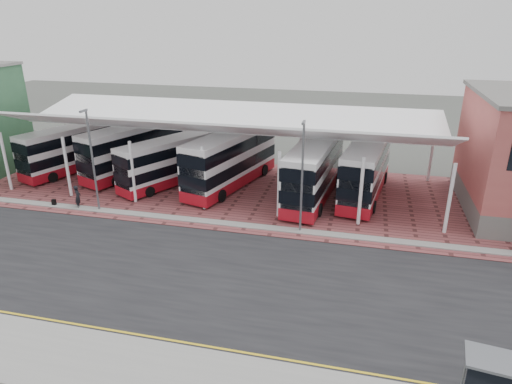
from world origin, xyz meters
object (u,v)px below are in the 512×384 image
at_px(bus_5, 366,169).
at_px(bus_3, 231,160).
at_px(pedestrian, 78,197).
at_px(bus_4, 314,170).
at_px(bus_2, 170,162).
at_px(bus_0, 73,149).
at_px(bus_1, 136,150).

bearing_deg(bus_5, bus_3, -170.10).
distance_m(bus_3, pedestrian, 13.07).
bearing_deg(bus_4, bus_2, -174.86).
bearing_deg(bus_3, pedestrian, -127.75).
relative_size(bus_4, pedestrian, 6.25).
height_order(bus_0, bus_4, bus_4).
xyz_separation_m(bus_0, bus_4, (23.72, -1.58, 0.21)).
distance_m(bus_3, bus_5, 11.69).
bearing_deg(bus_0, pedestrian, -35.49).
relative_size(bus_3, bus_4, 1.02).
xyz_separation_m(bus_1, bus_4, (17.39, -2.28, 0.04)).
xyz_separation_m(bus_3, bus_5, (11.68, 0.39, -0.09)).
distance_m(bus_1, bus_2, 4.89).
bearing_deg(bus_5, bus_0, -172.14).
xyz_separation_m(bus_2, pedestrian, (-4.93, -6.88, -1.13)).
relative_size(bus_1, pedestrian, 6.14).
xyz_separation_m(bus_4, pedestrian, (-17.90, -6.68, -1.43)).
bearing_deg(bus_5, bus_4, -151.92).
bearing_deg(bus_4, bus_0, -177.76).
relative_size(bus_2, bus_4, 0.85).
bearing_deg(bus_3, bus_5, 17.22).
bearing_deg(bus_4, pedestrian, -153.50).
bearing_deg(pedestrian, bus_0, 11.11).
xyz_separation_m(bus_2, bus_4, (12.97, -0.20, 0.30)).
height_order(bus_3, pedestrian, bus_3).
relative_size(bus_4, bus_5, 1.02).
height_order(bus_1, pedestrian, bus_1).
distance_m(bus_0, bus_1, 6.38).
xyz_separation_m(bus_5, pedestrian, (-22.06, -8.20, -1.38)).
xyz_separation_m(bus_3, pedestrian, (-10.38, -7.81, -1.47)).
xyz_separation_m(bus_2, bus_5, (17.13, 1.32, 0.25)).
bearing_deg(bus_1, bus_3, 14.48).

